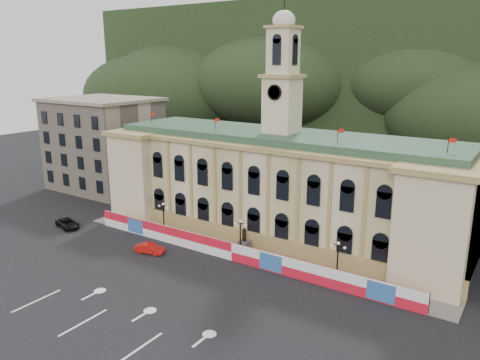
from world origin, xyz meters
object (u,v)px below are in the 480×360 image
Objects in this scene: lamp_center at (240,234)px; red_sedan at (150,248)px; statue at (244,245)px; black_suv at (68,223)px.

red_sedan is at bearing -149.96° from lamp_center.
black_suv is at bearing -166.14° from statue.
lamp_center is at bearing -74.17° from red_sedan.
red_sedan is at bearing -76.49° from black_suv.
lamp_center reaches higher than black_suv.
red_sedan is (-10.92, -6.31, -2.38)m from lamp_center.
statue is 0.84× the size of red_sedan.
lamp_center is at bearing -90.00° from statue.
black_suv is (-29.06, -7.17, -0.48)m from statue.
red_sedan is at bearing -146.18° from statue.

